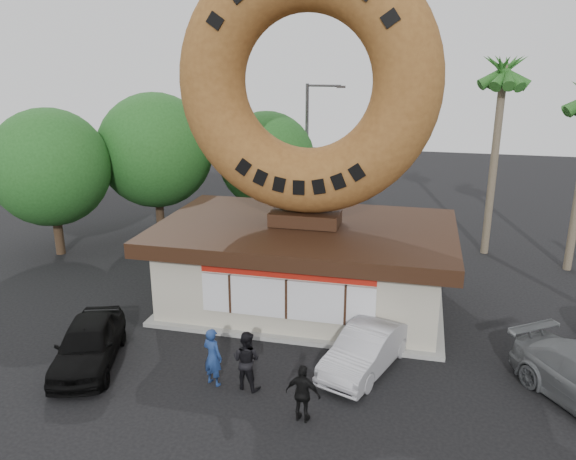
% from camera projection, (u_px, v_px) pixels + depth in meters
% --- Properties ---
extents(ground, '(90.00, 90.00, 0.00)m').
position_uv_depth(ground, '(263.00, 387.00, 16.67)').
color(ground, black).
rests_on(ground, ground).
extents(donut_shop, '(11.20, 7.20, 3.80)m').
position_uv_depth(donut_shop, '(305.00, 262.00, 21.70)').
color(donut_shop, '#BCB3A0').
rests_on(donut_shop, ground).
extents(giant_donut, '(9.42, 2.40, 9.42)m').
position_uv_depth(giant_donut, '(307.00, 83.00, 19.70)').
color(giant_donut, '#945E2B').
rests_on(giant_donut, donut_shop).
extents(tree_west, '(6.00, 6.00, 7.65)m').
position_uv_depth(tree_west, '(156.00, 150.00, 29.45)').
color(tree_west, '#473321').
rests_on(tree_west, ground).
extents(tree_mid, '(5.20, 5.20, 6.63)m').
position_uv_depth(tree_mid, '(267.00, 160.00, 30.28)').
color(tree_mid, '#473321').
rests_on(tree_mid, ground).
extents(tree_far, '(5.60, 5.60, 7.14)m').
position_uv_depth(tree_far, '(50.00, 168.00, 26.60)').
color(tree_far, '#473321').
rests_on(tree_far, ground).
extents(palm_near, '(2.60, 2.60, 9.75)m').
position_uv_depth(palm_near, '(503.00, 79.00, 25.50)').
color(palm_near, '#726651').
rests_on(palm_near, ground).
extents(street_lamp, '(2.11, 0.20, 8.00)m').
position_uv_depth(street_lamp, '(309.00, 150.00, 30.60)').
color(street_lamp, '#59595E').
rests_on(street_lamp, ground).
extents(person_left, '(0.78, 0.65, 1.82)m').
position_uv_depth(person_left, '(213.00, 357.00, 16.58)').
color(person_left, navy).
rests_on(person_left, ground).
extents(person_center, '(1.01, 0.87, 1.82)m').
position_uv_depth(person_center, '(246.00, 360.00, 16.39)').
color(person_center, black).
rests_on(person_center, ground).
extents(person_right, '(1.02, 0.54, 1.66)m').
position_uv_depth(person_right, '(303.00, 394.00, 14.90)').
color(person_right, black).
rests_on(person_right, ground).
extents(car_black, '(3.03, 4.67, 1.48)m').
position_uv_depth(car_black, '(88.00, 343.00, 17.68)').
color(car_black, black).
rests_on(car_black, ground).
extents(car_silver, '(2.75, 4.36, 1.36)m').
position_uv_depth(car_silver, '(366.00, 349.00, 17.47)').
color(car_silver, '#AEADB3').
rests_on(car_silver, ground).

